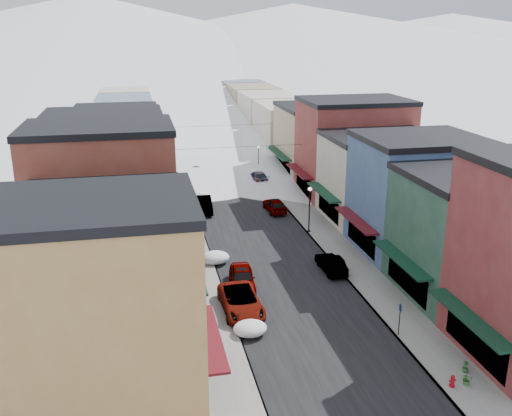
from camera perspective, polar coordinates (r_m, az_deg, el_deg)
name	(u,v)px	position (r m, az deg, el deg)	size (l,w,h in m)	color
ground	(364,413)	(32.53, 10.72, -19.54)	(600.00, 600.00, 0.00)	gray
road	(212,161)	(86.56, -4.45, 4.70)	(10.00, 160.00, 0.01)	black
sidewalk_left	(168,163)	(85.97, -8.82, 4.50)	(3.20, 160.00, 0.15)	gray
sidewalk_right	(255,159)	(87.61, -0.15, 4.96)	(3.20, 160.00, 0.15)	gray
curb_left	(178,162)	(86.06, -7.79, 4.56)	(0.10, 160.00, 0.15)	slate
curb_right	(245,159)	(87.32, -1.15, 4.91)	(0.10, 160.00, 0.15)	slate
bldg_l_yellow	(101,305)	(30.98, -15.24, -9.35)	(11.30, 8.70, 11.50)	#B07E41
bldg_l_cream	(108,260)	(39.12, -14.55, -5.04)	(11.30, 8.20, 9.50)	beige
bldg_l_brick_near	(104,204)	(46.18, -14.97, 0.44)	(12.30, 8.20, 12.50)	maroon
bldg_l_grayblue	(115,194)	(54.79, -13.94, 1.32)	(11.30, 9.20, 9.00)	gray
bldg_l_brick_far	(107,163)	(63.30, -14.72, 4.39)	(13.30, 9.20, 11.00)	brown
bldg_l_tan	(118,148)	(73.13, -13.61, 5.83)	(11.30, 11.20, 10.00)	#8F735E
bldg_r_green	(472,234)	(45.44, 20.81, -2.43)	(11.30, 9.20, 9.50)	#214634
bldg_r_blue	(416,194)	(52.65, 15.73, 1.36)	(11.30, 9.20, 10.50)	#37557E
bldg_r_cream	(380,177)	(60.85, 12.26, 3.07)	(12.30, 9.20, 9.00)	beige
bldg_r_brick_far	(353,148)	(68.83, 9.70, 5.98)	(13.30, 9.20, 11.50)	maroon
bldg_r_tan	(319,140)	(77.91, 6.30, 6.75)	(11.30, 11.20, 9.50)	tan
distant_blocks	(195,113)	(108.29, -6.15, 9.45)	(34.00, 55.00, 8.00)	gray
mountain_ridge	(113,36)	(300.97, -14.14, 16.31)	(670.00, 340.00, 34.00)	silver
overhead_cables	(224,135)	(73.17, -3.24, 7.26)	(16.40, 15.04, 0.04)	black
car_white_suv	(241,301)	(41.16, -1.51, -9.31)	(2.69, 5.83, 1.62)	silver
car_silver_sedan	(242,278)	(44.73, -1.41, -6.99)	(1.92, 4.77, 1.62)	gray
car_dark_hatch	(204,205)	(62.76, -5.26, 0.35)	(1.72, 4.92, 1.62)	black
car_silver_wagon	(195,172)	(76.79, -6.10, 3.58)	(2.30, 5.66, 1.64)	#A9ABB2
car_green_sedan	(331,264)	(47.93, 7.52, -5.53)	(1.49, 4.27, 1.41)	black
car_gray_suv	(275,205)	(62.54, 1.87, 0.32)	(1.83, 4.54, 1.55)	gray
car_black_sedan	(258,177)	(74.34, 0.21, 3.14)	(2.06, 5.06, 1.47)	black
car_lane_silver	(209,165)	(81.40, -4.71, 4.34)	(1.63, 4.04, 1.38)	#9D9FA5
car_lane_white	(210,140)	(99.07, -4.67, 6.83)	(2.65, 5.74, 1.60)	white
fire_hydrant	(452,381)	(35.25, 19.04, -16.07)	(0.43, 0.33, 0.74)	#AD0916
parking_sign	(400,317)	(38.91, 14.18, -10.51)	(0.06, 0.31, 2.26)	black
trash_can	(342,265)	(48.13, 8.59, -5.64)	(0.50, 0.50, 0.85)	slate
streetlamp_near	(310,204)	(55.62, 5.38, 0.43)	(0.38, 0.38, 4.55)	black
streetlamp_far	(258,156)	(77.90, 0.24, 5.23)	(0.32, 0.32, 3.87)	black
planter_near	(467,380)	(35.68, 20.34, -15.79)	(0.59, 0.51, 0.66)	#3E7233
planter_far	(465,367)	(36.76, 20.20, -14.69)	(0.38, 0.38, 0.67)	#2D6430
snow_pile_near	(250,328)	(38.56, -0.60, -11.90)	(2.25, 2.59, 0.95)	white
snow_pile_mid	(215,257)	(49.39, -4.11, -4.94)	(2.48, 2.72, 1.05)	white
snow_pile_far	(197,195)	(67.65, -5.89, 1.30)	(2.24, 2.58, 0.95)	white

